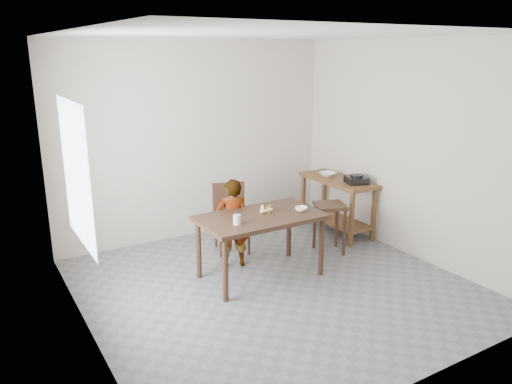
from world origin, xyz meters
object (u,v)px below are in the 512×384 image
dining_table (260,246)px  child (233,223)px  stool (329,228)px  prep_counter (337,205)px  dining_chair (232,219)px

dining_table → child: 0.48m
stool → child: bearing=168.5°
dining_table → stool: dining_table is taller
child → stool: size_ratio=1.68×
dining_table → child: child is taller
prep_counter → dining_chair: 1.64m
child → dining_chair: size_ratio=1.25×
dining_table → stool: bearing=8.3°
dining_chair → stool: 1.27m
child → dining_chair: 0.49m
prep_counter → child: size_ratio=1.09×
dining_table → prep_counter: bearing=22.1°
dining_table → prep_counter: 1.86m
dining_chair → stool: dining_chair is taller
prep_counter → dining_chair: size_ratio=1.36×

